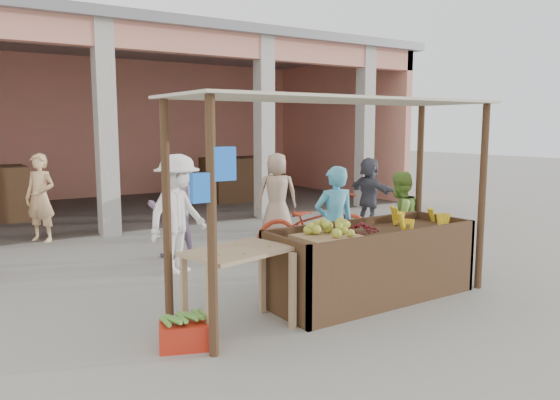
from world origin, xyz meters
TOP-DOWN VIEW (x-y plane):
  - ground at (0.00, 0.00)m, footprint 60.00×60.00m
  - market_building at (0.05, 8.93)m, footprint 14.40×6.40m
  - fruit_stall at (0.50, 0.00)m, footprint 2.60×0.95m
  - stall_awning at (-0.01, 0.06)m, footprint 4.09×1.35m
  - banana_heap at (1.26, -0.03)m, footprint 1.19×0.65m
  - melon_tray at (-0.21, -0.03)m, footprint 0.67×0.58m
  - berry_heap at (0.38, 0.06)m, footprint 0.48×0.40m
  - side_table at (-1.34, 0.00)m, footprint 1.16×0.90m
  - papaya_pile at (-1.34, 0.00)m, footprint 0.77×0.44m
  - red_crate at (-1.99, -0.13)m, footprint 0.56×0.49m
  - plantain_bundle at (-1.99, -0.13)m, footprint 0.36×0.25m
  - produce_sacks at (2.95, 5.44)m, footprint 0.80×0.75m
  - vendor_blue at (0.60, 0.83)m, footprint 0.71×0.59m
  - vendor_green at (1.77, 0.79)m, footprint 0.76×0.49m
  - motorcycle at (1.18, 2.03)m, footprint 1.08×2.15m
  - shopper_a at (-0.98, 2.38)m, footprint 1.31×1.03m
  - shopper_c at (1.65, 3.83)m, footprint 0.99×0.85m
  - shopper_d at (3.80, 3.62)m, footprint 0.60×1.40m
  - shopper_e at (-2.20, 5.70)m, footprint 0.76×0.77m
  - shopper_f at (-0.66, 3.33)m, footprint 0.95×0.71m

SIDE VIEW (x-z plane):
  - ground at x=0.00m, z-range 0.00..0.00m
  - red_crate at x=-1.99m, z-range 0.00..0.25m
  - plantain_bundle at x=-1.99m, z-range 0.25..0.32m
  - produce_sacks at x=2.95m, z-range 0.00..0.61m
  - fruit_stall at x=0.50m, z-range 0.00..0.80m
  - motorcycle at x=1.18m, z-range 0.00..1.07m
  - side_table at x=-1.34m, z-range 0.28..1.12m
  - vendor_green at x=1.77m, z-range 0.00..1.51m
  - shopper_d at x=3.80m, z-range 0.00..1.51m
  - shopper_e at x=-2.20m, z-range 0.00..1.66m
  - vendor_blue at x=0.60m, z-range 0.00..1.66m
  - shopper_f at x=-0.66m, z-range 0.00..1.73m
  - shopper_c at x=1.65m, z-range 0.00..1.74m
  - berry_heap at x=0.38m, z-range 0.80..0.95m
  - melon_tray at x=-0.21m, z-range 0.79..0.98m
  - banana_heap at x=1.26m, z-range 0.80..1.02m
  - shopper_a at x=-0.98m, z-range 0.00..1.82m
  - papaya_pile at x=-1.34m, z-range 0.84..1.06m
  - stall_awning at x=-0.01m, z-range 0.78..3.17m
  - market_building at x=0.05m, z-range 0.60..4.80m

